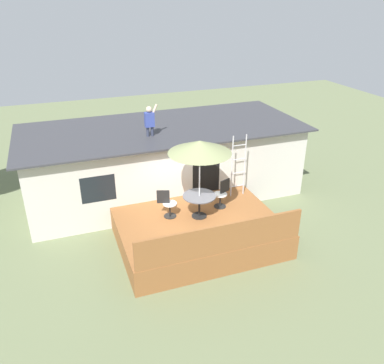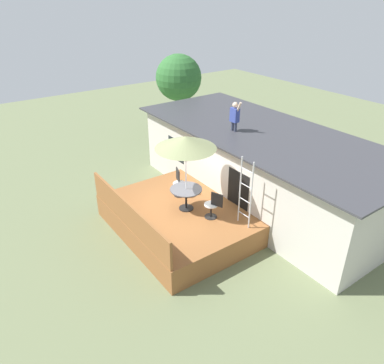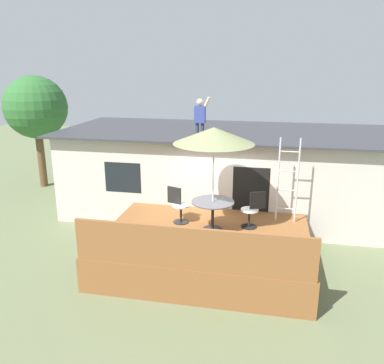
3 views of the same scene
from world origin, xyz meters
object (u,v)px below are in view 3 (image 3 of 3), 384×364
object	(u,v)px
patio_table	(213,207)
patio_chair_right	(252,210)
person_figure	(200,114)
patio_chair_left	(179,205)
step_ladder	(288,181)
backyard_tree	(36,108)
patio_umbrella	(214,136)

from	to	relation	value
patio_table	patio_chair_right	world-z (taller)	patio_chair_right
patio_table	person_figure	world-z (taller)	person_figure
patio_chair_left	step_ladder	bearing A→B (deg)	31.98
backyard_tree	patio_table	bearing A→B (deg)	-32.27
backyard_tree	patio_umbrella	bearing A→B (deg)	-32.27
patio_table	patio_umbrella	bearing A→B (deg)	-53.13
step_ladder	patio_chair_right	distance (m)	1.18
patio_chair_left	backyard_tree	size ratio (longest dim) A/B	0.21
patio_umbrella	patio_table	bearing A→B (deg)	126.87
patio_chair_left	patio_chair_right	world-z (taller)	same
patio_chair_right	patio_table	bearing A→B (deg)	-0.00
step_ladder	person_figure	world-z (taller)	person_figure
patio_table	patio_umbrella	xyz separation A→B (m)	(0.00, -0.00, 1.76)
step_ladder	patio_chair_left	size ratio (longest dim) A/B	2.39
patio_umbrella	step_ladder	size ratio (longest dim) A/B	1.15
patio_chair_left	backyard_tree	world-z (taller)	backyard_tree
patio_chair_left	backyard_tree	xyz separation A→B (m)	(-6.67, 4.47, 1.87)
step_ladder	patio_chair_right	xyz separation A→B (m)	(-0.83, -0.54, -0.64)
step_ladder	person_figure	size ratio (longest dim) A/B	1.98
patio_table	patio_chair_left	world-z (taller)	patio_chair_left
patio_umbrella	backyard_tree	world-z (taller)	backyard_tree
patio_chair_left	patio_chair_right	bearing A→B (deg)	20.99
patio_chair_right	backyard_tree	size ratio (longest dim) A/B	0.21
patio_table	patio_chair_left	bearing A→B (deg)	160.15
patio_table	patio_chair_left	size ratio (longest dim) A/B	1.13
backyard_tree	patio_chair_left	bearing A→B (deg)	-33.80
person_figure	patio_chair_right	world-z (taller)	person_figure
patio_table	backyard_tree	distance (m)	9.16
patio_table	step_ladder	bearing A→B (deg)	27.49
person_figure	patio_chair_right	size ratio (longest dim) A/B	1.21
patio_umbrella	step_ladder	bearing A→B (deg)	27.49
patio_table	person_figure	xyz separation A→B (m)	(-0.81, 2.67, 1.93)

